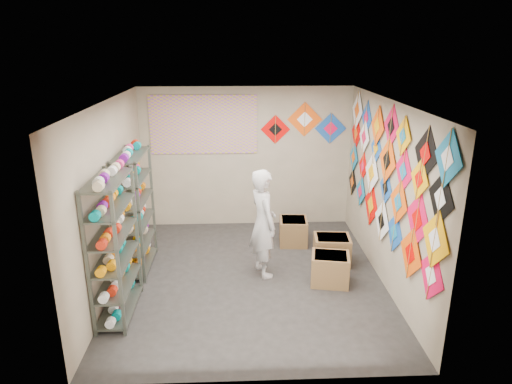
{
  "coord_description": "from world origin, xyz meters",
  "views": [
    {
      "loc": [
        -0.19,
        -6.27,
        3.47
      ],
      "look_at": [
        0.1,
        0.3,
        1.3
      ],
      "focal_mm": 32.0,
      "sensor_mm": 36.0,
      "label": 1
    }
  ],
  "objects_px": {
    "carton_b": "(332,250)",
    "shelf_rack_back": "(135,212)",
    "carton_a": "(330,269)",
    "shelf_rack_front": "(114,248)",
    "carton_c": "(293,231)",
    "shopkeeper": "(263,223)"
  },
  "relations": [
    {
      "from": "shelf_rack_back",
      "to": "carton_a",
      "type": "relative_size",
      "value": 3.43
    },
    {
      "from": "shopkeeper",
      "to": "carton_a",
      "type": "relative_size",
      "value": 3.06
    },
    {
      "from": "carton_a",
      "to": "carton_b",
      "type": "height_order",
      "value": "carton_b"
    },
    {
      "from": "shelf_rack_back",
      "to": "carton_a",
      "type": "distance_m",
      "value": 3.12
    },
    {
      "from": "shelf_rack_back",
      "to": "shopkeeper",
      "type": "bearing_deg",
      "value": -8.42
    },
    {
      "from": "carton_c",
      "to": "shopkeeper",
      "type": "bearing_deg",
      "value": -115.33
    },
    {
      "from": "shelf_rack_front",
      "to": "carton_b",
      "type": "relative_size",
      "value": 3.31
    },
    {
      "from": "shopkeeper",
      "to": "carton_b",
      "type": "xyz_separation_m",
      "value": [
        1.14,
        0.28,
        -0.61
      ]
    },
    {
      "from": "shelf_rack_front",
      "to": "shelf_rack_back",
      "type": "distance_m",
      "value": 1.3
    },
    {
      "from": "carton_b",
      "to": "shelf_rack_back",
      "type": "bearing_deg",
      "value": -175.08
    },
    {
      "from": "shelf_rack_front",
      "to": "shopkeeper",
      "type": "height_order",
      "value": "shelf_rack_front"
    },
    {
      "from": "shelf_rack_front",
      "to": "carton_c",
      "type": "relative_size",
      "value": 3.59
    },
    {
      "from": "carton_b",
      "to": "carton_c",
      "type": "xyz_separation_m",
      "value": [
        -0.53,
        0.81,
        -0.0
      ]
    },
    {
      "from": "shelf_rack_back",
      "to": "carton_c",
      "type": "relative_size",
      "value": 3.59
    },
    {
      "from": "carton_c",
      "to": "shelf_rack_front",
      "type": "bearing_deg",
      "value": -137.16
    },
    {
      "from": "carton_a",
      "to": "shelf_rack_front",
      "type": "bearing_deg",
      "value": -156.91
    },
    {
      "from": "shopkeeper",
      "to": "carton_c",
      "type": "relative_size",
      "value": 3.2
    },
    {
      "from": "shelf_rack_front",
      "to": "shopkeeper",
      "type": "xyz_separation_m",
      "value": [
        1.98,
        1.01,
        -0.1
      ]
    },
    {
      "from": "shelf_rack_front",
      "to": "shelf_rack_back",
      "type": "bearing_deg",
      "value": 90.0
    },
    {
      "from": "shopkeeper",
      "to": "carton_b",
      "type": "bearing_deg",
      "value": -95.94
    },
    {
      "from": "shelf_rack_back",
      "to": "carton_b",
      "type": "xyz_separation_m",
      "value": [
        3.13,
        -0.01,
        -0.72
      ]
    },
    {
      "from": "carton_a",
      "to": "shopkeeper",
      "type": "bearing_deg",
      "value": 171.04
    }
  ]
}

